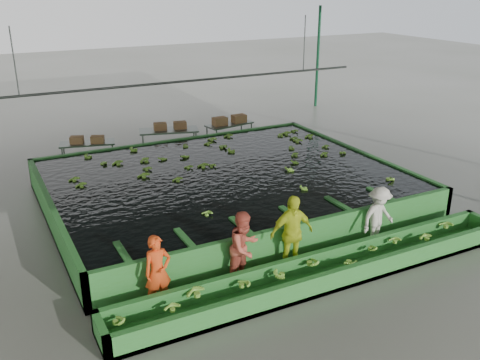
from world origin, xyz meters
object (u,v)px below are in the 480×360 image
flotation_tank (225,187)px  box_stack_right (230,124)px  box_stack_left (87,143)px  packing_table_mid (169,142)px  box_stack_mid (170,129)px  worker_c (292,233)px  packing_table_right (229,134)px  worker_a (158,272)px  sorting_trough (326,271)px  worker_d (378,217)px  packing_table_left (88,154)px  worker_b (244,248)px

flotation_tank → box_stack_right: box_stack_right is taller
box_stack_left → box_stack_right: box_stack_right is taller
packing_table_mid → box_stack_mid: bearing=23.2°
worker_c → packing_table_right: 9.93m
flotation_tank → box_stack_left: 5.81m
box_stack_left → worker_a: bearing=-94.1°
sorting_trough → packing_table_mid: (0.10, 10.06, 0.24)m
box_stack_mid → worker_d: bearing=-78.1°
worker_c → packing_table_right: bearing=75.1°
packing_table_mid → worker_c: bearing=-93.1°
worker_d → box_stack_right: bearing=78.5°
worker_c → packing_table_left: (-2.48, 9.41, -0.48)m
worker_a → worker_b: bearing=-3.3°
packing_table_left → worker_c: bearing=-75.2°
box_stack_right → worker_a: bearing=-123.6°
box_stack_left → sorting_trough: bearing=-74.1°
worker_d → packing_table_mid: size_ratio=0.72×
worker_b → flotation_tank: bearing=48.1°
worker_b → packing_table_left: (-1.28, 9.41, -0.41)m
worker_c → worker_d: bearing=3.3°
worker_a → box_stack_right: (6.24, 9.40, 0.09)m
packing_table_right → box_stack_right: bearing=-99.7°
packing_table_mid → box_stack_right: 2.62m
worker_a → packing_table_mid: worker_a is taller
packing_table_right → box_stack_mid: 2.59m
sorting_trough → box_stack_left: size_ratio=8.69×
worker_b → worker_d: (3.72, 0.00, -0.06)m
worker_a → worker_c: size_ratio=0.86×
worker_b → box_stack_right: 10.33m
worker_a → box_stack_left: (0.67, 9.33, 0.08)m
flotation_tank → packing_table_right: (2.69, 5.13, -0.02)m
flotation_tank → packing_table_mid: packing_table_mid is taller
worker_a → box_stack_left: worker_a is taller
worker_a → box_stack_left: size_ratio=1.35×
flotation_tank → worker_b: worker_b is taller
flotation_tank → worker_a: (-3.56, -4.30, 0.33)m
box_stack_left → box_stack_mid: 3.06m
flotation_tank → worker_d: 4.80m
sorting_trough → box_stack_mid: 10.12m
box_stack_mid → box_stack_right: size_ratio=0.86×
flotation_tank → sorting_trough: size_ratio=1.00×
sorting_trough → packing_table_left: 10.61m
packing_table_left → packing_table_right: (5.57, 0.01, 0.00)m
worker_b → sorting_trough: bearing=-48.0°
flotation_tank → worker_b: (-1.60, -4.30, 0.38)m
worker_d → worker_c: bearing=172.0°
packing_table_mid → box_stack_mid: 0.50m
flotation_tank → worker_c: bearing=-95.4°
sorting_trough → box_stack_mid: box_stack_mid is taller
flotation_tank → box_stack_left: (-2.89, 5.03, 0.40)m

